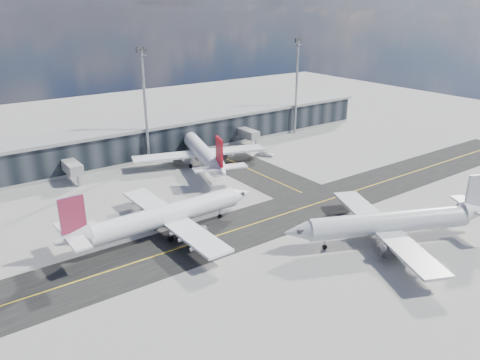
{
  "coord_description": "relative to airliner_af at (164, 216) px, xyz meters",
  "views": [
    {
      "loc": [
        -47.58,
        -58.22,
        38.58
      ],
      "look_at": [
        4.0,
        13.53,
        5.0
      ],
      "focal_mm": 35.0,
      "sensor_mm": 36.0,
      "label": 1
    }
  ],
  "objects": [
    {
      "name": "baggage_tug",
      "position": [
        26.54,
        -14.93,
        -2.75
      ],
      "size": [
        3.2,
        2.16,
        1.84
      ],
      "rotation": [
        0.0,
        0.0,
        -1.31
      ],
      "color": "yellow",
      "rests_on": "ground"
    },
    {
      "name": "airliner_af",
      "position": [
        0.0,
        0.0,
        0.0
      ],
      "size": [
        37.39,
        31.8,
        11.11
      ],
      "rotation": [
        0.0,
        0.0,
        -1.56
      ],
      "color": "white",
      "rests_on": "ground"
    },
    {
      "name": "service_van",
      "position": [
        43.1,
        25.46,
        -3.03
      ],
      "size": [
        4.61,
        4.93,
        1.29
      ],
      "primitive_type": "imported",
      "rotation": [
        0.0,
        0.0,
        0.69
      ],
      "color": "white",
      "rests_on": "ground"
    },
    {
      "name": "airliner_near",
      "position": [
        30.25,
        -24.96,
        0.04
      ],
      "size": [
        36.18,
        31.24,
        11.22
      ],
      "rotation": [
        0.0,
        0.0,
        1.15
      ],
      "color": "silver",
      "rests_on": "ground"
    },
    {
      "name": "terminal_concourse",
      "position": [
        15.26,
        45.28,
        0.42
      ],
      "size": [
        152.0,
        19.8,
        8.8
      ],
      "color": "black",
      "rests_on": "ground"
    },
    {
      "name": "ground",
      "position": [
        15.22,
        -9.66,
        -3.67
      ],
      "size": [
        300.0,
        300.0,
        0.0
      ],
      "primitive_type": "plane",
      "color": "gray",
      "rests_on": "ground"
    },
    {
      "name": "floodlight_masts",
      "position": [
        15.22,
        38.34,
        11.94
      ],
      "size": [
        102.5,
        0.7,
        28.9
      ],
      "color": "gray",
      "rests_on": "ground"
    },
    {
      "name": "taxiway_lanes",
      "position": [
        19.13,
        1.08,
        -3.66
      ],
      "size": [
        180.0,
        63.0,
        0.03
      ],
      "color": "black",
      "rests_on": "ground"
    },
    {
      "name": "airliner_redtail",
      "position": [
        24.76,
        28.11,
        0.19
      ],
      "size": [
        33.4,
        38.75,
        11.69
      ],
      "rotation": [
        0.0,
        0.0,
        -0.29
      ],
      "color": "white",
      "rests_on": "ground"
    }
  ]
}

